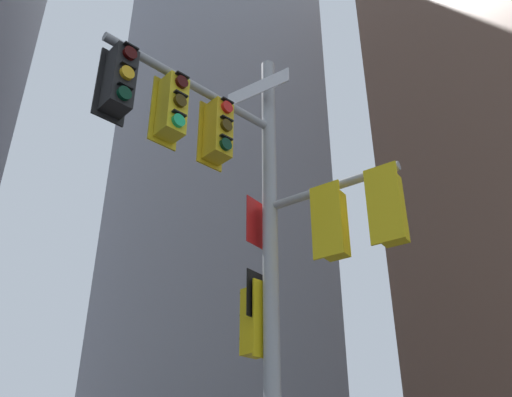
% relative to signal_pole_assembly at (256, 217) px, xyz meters
% --- Properties ---
extents(building_mid_block, '(13.03, 13.03, 37.41)m').
position_rel_signal_pole_assembly_xyz_m(building_mid_block, '(1.89, 26.53, 13.73)').
color(building_mid_block, '#9399A3').
rests_on(building_mid_block, ground).
extents(signal_pole_assembly, '(4.34, 2.34, 8.43)m').
position_rel_signal_pole_assembly_xyz_m(signal_pole_assembly, '(0.00, 0.00, 0.00)').
color(signal_pole_assembly, '#9EA0A3').
rests_on(signal_pole_assembly, ground).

